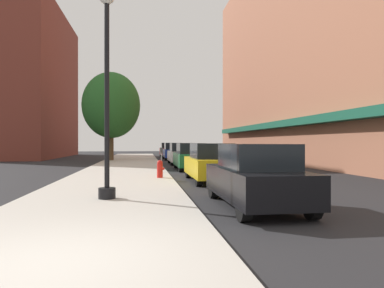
{
  "coord_description": "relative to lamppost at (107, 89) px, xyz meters",
  "views": [
    {
      "loc": [
        1.09,
        -4.76,
        1.7
      ],
      "look_at": [
        4.46,
        19.06,
        1.59
      ],
      "focal_mm": 32.44,
      "sensor_mm": 36.0,
      "label": 1
    }
  ],
  "objects": [
    {
      "name": "car_yellow",
      "position": [
        3.92,
        4.77,
        -2.39
      ],
      "size": [
        1.8,
        4.3,
        1.66
      ],
      "rotation": [
        0.0,
        0.0,
        0.02
      ],
      "color": "black",
      "rests_on": "ground"
    },
    {
      "name": "car_red",
      "position": [
        3.92,
        30.71,
        -2.39
      ],
      "size": [
        1.8,
        4.3,
        1.66
      ],
      "rotation": [
        0.0,
        0.0,
        -0.0
      ],
      "color": "black",
      "rests_on": "ground"
    },
    {
      "name": "parking_meter_near",
      "position": [
        1.97,
        8.28,
        -2.25
      ],
      "size": [
        0.14,
        0.09,
        1.31
      ],
      "color": "slate",
      "rests_on": "sidewalk_slab"
    },
    {
      "name": "car_blue",
      "position": [
        3.92,
        24.11,
        -2.39
      ],
      "size": [
        1.8,
        4.3,
        1.66
      ],
      "rotation": [
        0.0,
        0.0,
        0.01
      ],
      "color": "black",
      "rests_on": "ground"
    },
    {
      "name": "building_far_background",
      "position": [
        -11.1,
        31.78,
        5.08
      ],
      "size": [
        6.8,
        18.0,
        16.6
      ],
      "color": "brown",
      "rests_on": "ground"
    },
    {
      "name": "car_white",
      "position": [
        3.92,
        16.85,
        -2.39
      ],
      "size": [
        1.8,
        4.3,
        1.66
      ],
      "rotation": [
        0.0,
        0.0,
        0.0
      ],
      "color": "black",
      "rests_on": "ground"
    },
    {
      "name": "sidewalk_slab",
      "position": [
        -0.08,
        13.78,
        -3.14
      ],
      "size": [
        4.8,
        50.0,
        0.12
      ],
      "primitive_type": "cube",
      "color": "#B7B2A8",
      "rests_on": "ground"
    },
    {
      "name": "car_green",
      "position": [
        3.92,
        11.22,
        -2.39
      ],
      "size": [
        1.8,
        4.3,
        1.66
      ],
      "rotation": [
        0.0,
        0.0,
        -0.03
      ],
      "color": "black",
      "rests_on": "ground"
    },
    {
      "name": "building_right_brick",
      "position": [
        14.9,
        16.78,
        6.7
      ],
      "size": [
        6.8,
        40.0,
        19.84
      ],
      "color": "#9E6047",
      "rests_on": "ground"
    },
    {
      "name": "fire_hydrant",
      "position": [
        1.76,
        5.57,
        -2.68
      ],
      "size": [
        0.33,
        0.26,
        0.79
      ],
      "color": "red",
      "rests_on": "sidewalk_slab"
    },
    {
      "name": "ground_plane",
      "position": [
        3.92,
        12.78,
        -3.2
      ],
      "size": [
        90.0,
        90.0,
        0.0
      ],
      "primitive_type": "plane",
      "color": "#232326"
    },
    {
      "name": "lamppost",
      "position": [
        0.0,
        0.0,
        0.0
      ],
      "size": [
        0.48,
        0.48,
        5.9
      ],
      "color": "black",
      "rests_on": "sidewalk_slab"
    },
    {
      "name": "tree_near",
      "position": [
        -1.8,
        21.71,
        1.82
      ],
      "size": [
        5.12,
        5.12,
        7.85
      ],
      "color": "#4C3823",
      "rests_on": "sidewalk_slab"
    },
    {
      "name": "car_black",
      "position": [
        3.92,
        -1.26,
        -2.39
      ],
      "size": [
        1.8,
        4.3,
        1.66
      ],
      "rotation": [
        0.0,
        0.0,
        -0.03
      ],
      "color": "black",
      "rests_on": "ground"
    }
  ]
}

